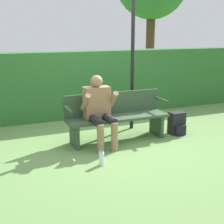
{
  "coord_description": "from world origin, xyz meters",
  "views": [
    {
      "loc": [
        -2.12,
        -4.76,
        1.88
      ],
      "look_at": [
        -0.15,
        -0.1,
        0.56
      ],
      "focal_mm": 50.0,
      "sensor_mm": 36.0,
      "label": 1
    }
  ],
  "objects": [
    {
      "name": "park_bench",
      "position": [
        0.0,
        0.06,
        0.43
      ],
      "size": [
        1.81,
        0.47,
        0.83
      ],
      "color": "#334C33",
      "rests_on": "ground"
    },
    {
      "name": "person_seated",
      "position": [
        -0.37,
        -0.06,
        0.65
      ],
      "size": [
        0.57,
        0.65,
        1.17
      ],
      "color": "#997051",
      "rests_on": "ground"
    },
    {
      "name": "hedge_back",
      "position": [
        0.0,
        1.85,
        0.73
      ],
      "size": [
        12.0,
        0.48,
        1.45
      ],
      "color": "#2D662D",
      "rests_on": "ground"
    },
    {
      "name": "water_bottle",
      "position": [
        -0.64,
        -0.87,
        0.1
      ],
      "size": [
        0.07,
        0.07,
        0.22
      ],
      "color": "white",
      "rests_on": "ground"
    },
    {
      "name": "backpack",
      "position": [
        1.17,
        -0.1,
        0.2
      ],
      "size": [
        0.28,
        0.27,
        0.42
      ],
      "color": "black",
      "rests_on": "ground"
    },
    {
      "name": "signpost",
      "position": [
        0.55,
        0.54,
        1.59
      ],
      "size": [
        0.36,
        0.09,
        2.8
      ],
      "color": "black",
      "rests_on": "ground"
    },
    {
      "name": "ground_plane",
      "position": [
        0.0,
        0.0,
        0.0
      ],
      "size": [
        40.0,
        40.0,
        0.0
      ],
      "primitive_type": "plane",
      "color": "#668E4C"
    }
  ]
}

